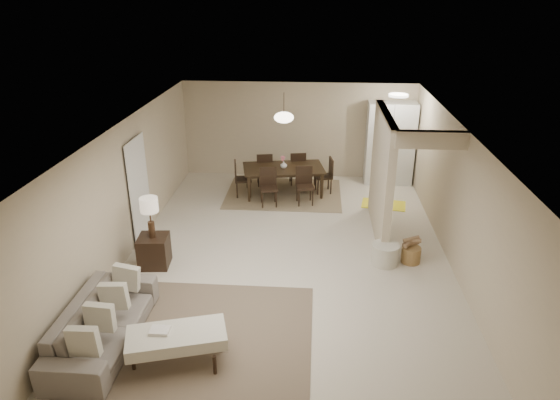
# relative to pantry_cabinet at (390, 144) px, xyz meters

# --- Properties ---
(floor) EXTENTS (9.00, 9.00, 0.00)m
(floor) POSITION_rel_pantry_cabinet_xyz_m (-2.35, -4.15, -1.05)
(floor) COLOR beige
(floor) RESTS_ON ground
(ceiling) EXTENTS (9.00, 9.00, 0.00)m
(ceiling) POSITION_rel_pantry_cabinet_xyz_m (-2.35, -4.15, 1.45)
(ceiling) COLOR white
(ceiling) RESTS_ON back_wall
(back_wall) EXTENTS (6.00, 0.00, 6.00)m
(back_wall) POSITION_rel_pantry_cabinet_xyz_m (-2.35, 0.35, 0.20)
(back_wall) COLOR #C7B696
(back_wall) RESTS_ON floor
(left_wall) EXTENTS (0.00, 9.00, 9.00)m
(left_wall) POSITION_rel_pantry_cabinet_xyz_m (-5.35, -4.15, 0.20)
(left_wall) COLOR #C7B696
(left_wall) RESTS_ON floor
(right_wall) EXTENTS (0.00, 9.00, 9.00)m
(right_wall) POSITION_rel_pantry_cabinet_xyz_m (0.65, -4.15, 0.20)
(right_wall) COLOR #C7B696
(right_wall) RESTS_ON floor
(partition) EXTENTS (0.15, 2.50, 2.50)m
(partition) POSITION_rel_pantry_cabinet_xyz_m (-0.55, -2.90, 0.20)
(partition) COLOR #C7B696
(partition) RESTS_ON floor
(doorway) EXTENTS (0.04, 0.90, 2.04)m
(doorway) POSITION_rel_pantry_cabinet_xyz_m (-5.32, -3.55, -0.03)
(doorway) COLOR black
(doorway) RESTS_ON floor
(pantry_cabinet) EXTENTS (1.20, 0.55, 2.10)m
(pantry_cabinet) POSITION_rel_pantry_cabinet_xyz_m (0.00, 0.00, 0.00)
(pantry_cabinet) COLOR silver
(pantry_cabinet) RESTS_ON floor
(flush_light) EXTENTS (0.44, 0.44, 0.05)m
(flush_light) POSITION_rel_pantry_cabinet_xyz_m (-0.05, -0.95, 1.41)
(flush_light) COLOR white
(flush_light) RESTS_ON ceiling
(living_rug) EXTENTS (3.20, 3.20, 0.01)m
(living_rug) POSITION_rel_pantry_cabinet_xyz_m (-3.46, -6.79, -1.04)
(living_rug) COLOR brown
(living_rug) RESTS_ON floor
(sofa) EXTENTS (2.27, 0.89, 0.66)m
(sofa) POSITION_rel_pantry_cabinet_xyz_m (-4.80, -6.79, -0.72)
(sofa) COLOR slate
(sofa) RESTS_ON floor
(ottoman_bench) EXTENTS (1.43, 0.94, 0.47)m
(ottoman_bench) POSITION_rel_pantry_cabinet_xyz_m (-3.66, -7.09, -0.67)
(ottoman_bench) COLOR beige
(ottoman_bench) RESTS_ON living_rug
(side_table) EXTENTS (0.57, 0.57, 0.58)m
(side_table) POSITION_rel_pantry_cabinet_xyz_m (-4.75, -4.61, -0.76)
(side_table) COLOR black
(side_table) RESTS_ON floor
(table_lamp) EXTENTS (0.32, 0.32, 0.76)m
(table_lamp) POSITION_rel_pantry_cabinet_xyz_m (-4.75, -4.61, 0.09)
(table_lamp) COLOR #422C1C
(table_lamp) RESTS_ON side_table
(round_pouf) EXTENTS (0.50, 0.50, 0.39)m
(round_pouf) POSITION_rel_pantry_cabinet_xyz_m (-0.55, -4.25, -0.86)
(round_pouf) COLOR beige
(round_pouf) RESTS_ON floor
(wicker_basket) EXTENTS (0.41, 0.41, 0.30)m
(wicker_basket) POSITION_rel_pantry_cabinet_xyz_m (-0.06, -4.15, -0.90)
(wicker_basket) COLOR brown
(wicker_basket) RESTS_ON floor
(dining_rug) EXTENTS (2.80, 2.10, 0.01)m
(dining_rug) POSITION_rel_pantry_cabinet_xyz_m (-2.64, -1.01, -1.04)
(dining_rug) COLOR #766649
(dining_rug) RESTS_ON floor
(dining_table) EXTENTS (2.09, 1.41, 0.68)m
(dining_table) POSITION_rel_pantry_cabinet_xyz_m (-2.64, -1.01, -0.71)
(dining_table) COLOR black
(dining_table) RESTS_ON dining_rug
(dining_chairs) EXTENTS (2.40, 1.91, 0.88)m
(dining_chairs) POSITION_rel_pantry_cabinet_xyz_m (-2.64, -1.01, -0.61)
(dining_chairs) COLOR black
(dining_chairs) RESTS_ON dining_rug
(vase) EXTENTS (0.22, 0.22, 0.17)m
(vase) POSITION_rel_pantry_cabinet_xyz_m (-2.64, -1.01, -0.29)
(vase) COLOR white
(vase) RESTS_ON dining_table
(yellow_mat) EXTENTS (1.09, 0.77, 0.01)m
(yellow_mat) POSITION_rel_pantry_cabinet_xyz_m (-0.25, -1.50, -1.04)
(yellow_mat) COLOR yellow
(yellow_mat) RESTS_ON floor
(pendant_light) EXTENTS (0.46, 0.46, 0.71)m
(pendant_light) POSITION_rel_pantry_cabinet_xyz_m (-2.64, -1.01, 0.87)
(pendant_light) COLOR #422C1C
(pendant_light) RESTS_ON ceiling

